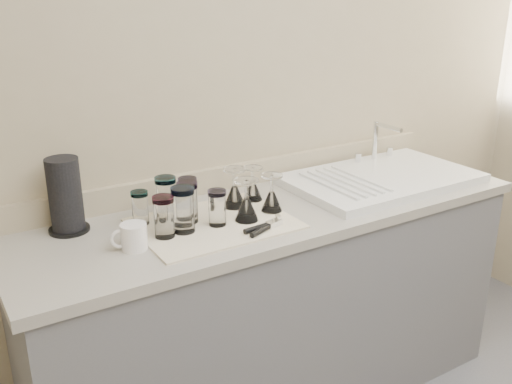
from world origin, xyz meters
TOP-DOWN VIEW (x-y plane):
  - counter_unit at (0.00, 1.20)m, footprint 2.06×0.62m
  - sink_unit at (0.55, 1.20)m, footprint 0.82×0.50m
  - dish_towel at (-0.29, 1.17)m, footprint 0.55×0.42m
  - tumbler_teal at (-0.52, 1.30)m, footprint 0.06×0.06m
  - tumbler_cyan at (-0.41, 1.31)m, footprint 0.08×0.08m
  - tumbler_purple at (-0.33, 1.30)m, footprint 0.07×0.07m
  - tumbler_magenta at (-0.49, 1.15)m, footprint 0.07×0.07m
  - tumbler_blue at (-0.41, 1.16)m, footprint 0.08×0.08m
  - tumbler_lavender at (-0.29, 1.15)m, footprint 0.07×0.07m
  - tumbler_extra at (-0.36, 1.23)m, footprint 0.08×0.08m
  - goblet_back_left at (-0.15, 1.27)m, footprint 0.09×0.09m
  - goblet_back_right at (-0.05, 1.30)m, footprint 0.08×0.08m
  - goblet_front_left at (-0.18, 1.13)m, footprint 0.09×0.09m
  - goblet_front_right at (-0.05, 1.16)m, footprint 0.08×0.08m
  - can_opener at (-0.17, 1.02)m, footprint 0.16×0.08m
  - white_mug at (-0.61, 1.13)m, footprint 0.13×0.10m
  - paper_towel_roll at (-0.75, 1.39)m, footprint 0.14×0.14m

SIDE VIEW (x-z plane):
  - counter_unit at x=0.00m, z-range 0.00..0.90m
  - dish_towel at x=-0.29m, z-range 0.90..0.91m
  - can_opener at x=-0.17m, z-range 0.91..0.93m
  - sink_unit at x=0.55m, z-range 0.81..1.03m
  - white_mug at x=-0.61m, z-range 0.90..0.99m
  - goblet_back_right at x=-0.05m, z-range 0.89..1.02m
  - goblet_front_right at x=-0.05m, z-range 0.88..1.03m
  - goblet_back_left at x=-0.15m, z-range 0.88..1.04m
  - goblet_front_left at x=-0.18m, z-range 0.88..1.04m
  - tumbler_teal at x=-0.52m, z-range 0.91..1.03m
  - tumbler_lavender at x=-0.29m, z-range 0.91..1.04m
  - tumbler_purple at x=-0.33m, z-range 0.91..1.05m
  - tumbler_magenta at x=-0.49m, z-range 0.91..1.05m
  - tumbler_extra at x=-0.36m, z-range 0.91..1.06m
  - tumbler_cyan at x=-0.41m, z-range 0.91..1.06m
  - tumbler_blue at x=-0.41m, z-range 0.91..1.07m
  - paper_towel_roll at x=-0.75m, z-range 0.90..1.16m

